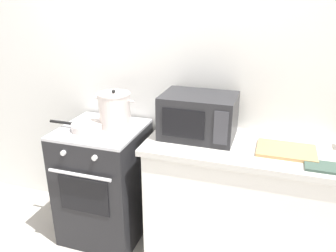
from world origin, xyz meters
The scene contains 9 objects.
back_wall centered at (0.30, 0.97, 1.25)m, with size 4.40×0.10×2.50m, color silver.
lower_cabinet_right centered at (0.90, 0.62, 0.44)m, with size 1.64×0.56×0.88m, color white.
countertop_right centered at (0.90, 0.62, 0.90)m, with size 1.70×0.60×0.04m, color beige.
stove centered at (-0.35, 0.60, 0.46)m, with size 0.60×0.64×0.92m.
stock_pot centered at (-0.26, 0.66, 1.05)m, with size 0.32×0.24×0.29m.
frying_pan centered at (-0.43, 0.53, 0.95)m, with size 0.43×0.23×0.05m.
microwave centered at (0.37, 0.68, 1.07)m, with size 0.50×0.37×0.30m.
cutting_board centered at (0.96, 0.60, 0.93)m, with size 0.36×0.26×0.02m, color tan.
oven_mitt centered at (1.15, 0.44, 0.93)m, with size 0.18×0.14×0.02m, color #384C42.
Camera 1 is at (0.85, -1.45, 1.84)m, focal length 35.91 mm.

